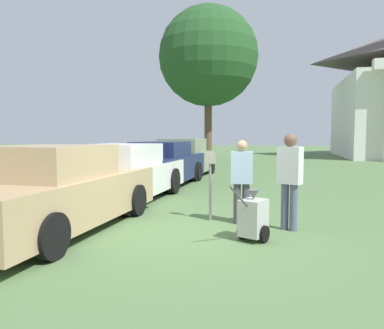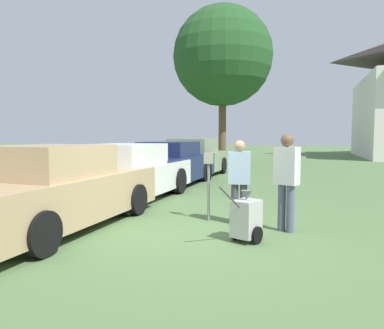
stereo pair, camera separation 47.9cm
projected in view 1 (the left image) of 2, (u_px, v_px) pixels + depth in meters
The scene contains 10 objects.
ground_plane at pixel (189, 235), 6.52m from camera, with size 120.00×120.00×0.00m, color #517042.
parked_car_tan at pixel (56, 192), 6.79m from camera, with size 2.12×4.88×1.56m.
parked_car_white at pixel (123, 175), 9.71m from camera, with size 1.99×5.24×1.51m.
parked_car_navy at pixel (163, 165), 12.98m from camera, with size 2.00×5.10×1.52m.
parked_car_sage at pixel (184, 159), 15.75m from camera, with size 2.03×4.92×1.60m.
parking_meter at pixel (210, 173), 7.57m from camera, with size 0.18×0.09×1.38m.
person_worker at pixel (242, 177), 7.29m from camera, with size 0.44×0.27×1.64m.
person_supervisor at pixel (290, 175), 6.78m from camera, with size 0.47×0.38×1.76m.
equipment_cart at pixel (253, 217), 6.14m from camera, with size 0.59×0.98×1.00m.
shade_tree at pixel (208, 57), 21.92m from camera, with size 5.81×5.81×9.27m.
Camera 1 is at (1.52, -6.22, 1.73)m, focal length 35.00 mm.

